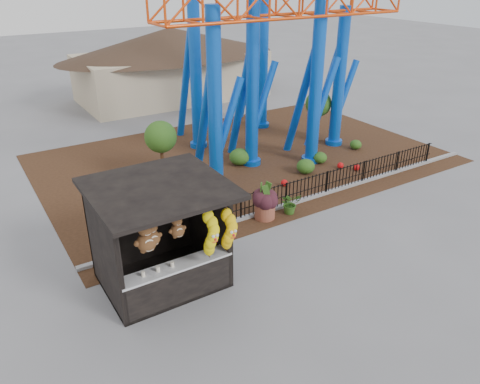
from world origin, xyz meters
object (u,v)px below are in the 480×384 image
prize_booth (164,240)px  roller_coaster (262,11)px  terracotta_planter (265,210)px  potted_plant (290,203)px

prize_booth → roller_coaster: size_ratio=0.32×
terracotta_planter → potted_plant: 1.02m
terracotta_planter → potted_plant: bearing=-10.6°
prize_booth → terracotta_planter: (4.59, 1.78, -1.19)m
roller_coaster → terracotta_planter: roller_coaster is taller
prize_booth → potted_plant: 5.92m
roller_coaster → terracotta_planter: (-3.50, -5.53, -6.12)m
roller_coaster → terracotta_planter: size_ratio=14.92×
roller_coaster → potted_plant: bearing=-113.6°
prize_booth → roller_coaster: 11.97m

